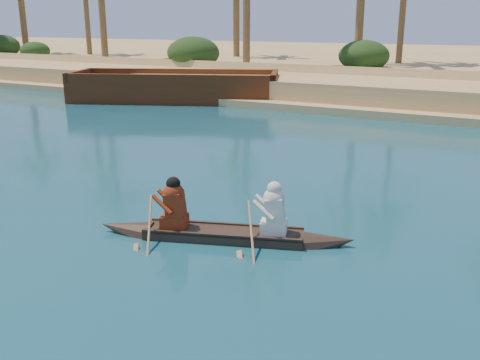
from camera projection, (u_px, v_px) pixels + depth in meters
The scene contains 4 objects.
sandy_embankment at pixel (370, 64), 47.83m from camera, with size 150.00×51.00×1.50m.
shrub_cluster at pixel (307, 70), 34.67m from camera, with size 100.00×6.00×2.40m, color #1B3914, non-canonical shape.
canoe at pixel (223, 226), 10.64m from camera, with size 5.12×2.34×1.43m.
barge_mid at pixel (175, 89), 29.34m from camera, with size 11.71×7.70×1.86m.
Camera 1 is at (13.04, -1.58, 4.18)m, focal length 40.00 mm.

